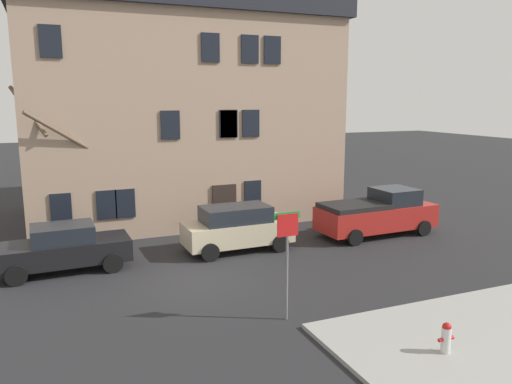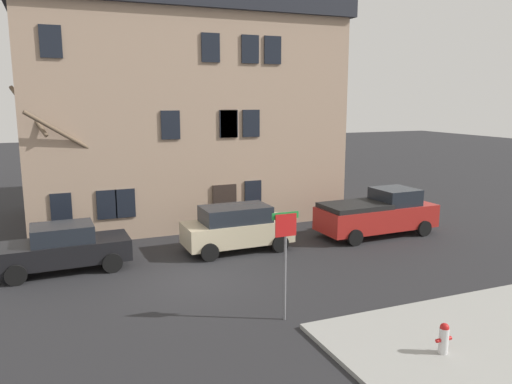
{
  "view_description": "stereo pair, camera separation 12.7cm",
  "coord_description": "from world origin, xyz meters",
  "px_view_note": "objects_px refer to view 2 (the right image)",
  "views": [
    {
      "loc": [
        -4.2,
        -15.19,
        5.89
      ],
      "look_at": [
        3.77,
        4.06,
        1.99
      ],
      "focal_mm": 35.09,
      "sensor_mm": 36.0,
      "label": 1
    },
    {
      "loc": [
        -4.08,
        -15.24,
        5.89
      ],
      "look_at": [
        3.77,
        4.06,
        1.99
      ],
      "focal_mm": 35.09,
      "sensor_mm": 36.0,
      "label": 2
    }
  ],
  "objects_px": {
    "tree_bare_mid": "(116,170)",
    "street_sign_pole": "(285,246)",
    "car_beige_wagon": "(237,227)",
    "fire_hydrant": "(444,338)",
    "building_main": "(178,99)",
    "tree_bare_far": "(313,148)",
    "car_black_sedan": "(63,248)",
    "bicycle_leaning": "(47,229)",
    "tree_bare_near": "(51,163)",
    "pickup_truck_red": "(378,213)"
  },
  "relations": [
    {
      "from": "tree_bare_mid",
      "to": "pickup_truck_red",
      "type": "relative_size",
      "value": 0.98
    },
    {
      "from": "building_main",
      "to": "tree_bare_mid",
      "type": "height_order",
      "value": "building_main"
    },
    {
      "from": "pickup_truck_red",
      "to": "bicycle_leaning",
      "type": "height_order",
      "value": "pickup_truck_red"
    },
    {
      "from": "tree_bare_mid",
      "to": "street_sign_pole",
      "type": "xyz_separation_m",
      "value": [
        2.98,
        -11.28,
        -0.7
      ]
    },
    {
      "from": "building_main",
      "to": "tree_bare_far",
      "type": "relative_size",
      "value": 2.3
    },
    {
      "from": "car_black_sedan",
      "to": "street_sign_pole",
      "type": "xyz_separation_m",
      "value": [
        5.41,
        -6.44,
        1.25
      ]
    },
    {
      "from": "tree_bare_near",
      "to": "bicycle_leaning",
      "type": "xyz_separation_m",
      "value": [
        -0.35,
        0.97,
        -2.93
      ]
    },
    {
      "from": "building_main",
      "to": "fire_hydrant",
      "type": "distance_m",
      "value": 18.06
    },
    {
      "from": "building_main",
      "to": "pickup_truck_red",
      "type": "bearing_deg",
      "value": -48.17
    },
    {
      "from": "pickup_truck_red",
      "to": "bicycle_leaning",
      "type": "bearing_deg",
      "value": 159.18
    },
    {
      "from": "bicycle_leaning",
      "to": "pickup_truck_red",
      "type": "bearing_deg",
      "value": -20.82
    },
    {
      "from": "car_beige_wagon",
      "to": "street_sign_pole",
      "type": "relative_size",
      "value": 1.43
    },
    {
      "from": "building_main",
      "to": "tree_bare_mid",
      "type": "relative_size",
      "value": 2.84
    },
    {
      "from": "pickup_truck_red",
      "to": "fire_hydrant",
      "type": "height_order",
      "value": "pickup_truck_red"
    },
    {
      "from": "tree_bare_mid",
      "to": "tree_bare_far",
      "type": "bearing_deg",
      "value": 1.03
    },
    {
      "from": "tree_bare_far",
      "to": "car_beige_wagon",
      "type": "relative_size",
      "value": 1.53
    },
    {
      "from": "tree_bare_mid",
      "to": "car_beige_wagon",
      "type": "distance_m",
      "value": 6.54
    },
    {
      "from": "car_black_sedan",
      "to": "bicycle_leaning",
      "type": "bearing_deg",
      "value": 96.62
    },
    {
      "from": "street_sign_pole",
      "to": "bicycle_leaning",
      "type": "bearing_deg",
      "value": 117.84
    },
    {
      "from": "fire_hydrant",
      "to": "car_black_sedan",
      "type": "bearing_deg",
      "value": 129.35
    },
    {
      "from": "building_main",
      "to": "car_black_sedan",
      "type": "height_order",
      "value": "building_main"
    },
    {
      "from": "tree_bare_mid",
      "to": "street_sign_pole",
      "type": "height_order",
      "value": "tree_bare_mid"
    },
    {
      "from": "building_main",
      "to": "street_sign_pole",
      "type": "bearing_deg",
      "value": -92.19
    },
    {
      "from": "tree_bare_near",
      "to": "tree_bare_mid",
      "type": "height_order",
      "value": "tree_bare_near"
    },
    {
      "from": "tree_bare_near",
      "to": "pickup_truck_red",
      "type": "xyz_separation_m",
      "value": [
        13.05,
        -4.13,
        -2.33
      ]
    },
    {
      "from": "fire_hydrant",
      "to": "pickup_truck_red",
      "type": "bearing_deg",
      "value": 62.47
    },
    {
      "from": "building_main",
      "to": "car_black_sedan",
      "type": "bearing_deg",
      "value": -128.46
    },
    {
      "from": "tree_bare_mid",
      "to": "pickup_truck_red",
      "type": "xyz_separation_m",
      "value": [
        10.41,
        -5.07,
        -1.81
      ]
    },
    {
      "from": "car_beige_wagon",
      "to": "bicycle_leaning",
      "type": "distance_m",
      "value": 8.51
    },
    {
      "from": "building_main",
      "to": "tree_bare_near",
      "type": "height_order",
      "value": "building_main"
    },
    {
      "from": "tree_bare_mid",
      "to": "car_beige_wagon",
      "type": "height_order",
      "value": "tree_bare_mid"
    },
    {
      "from": "car_beige_wagon",
      "to": "fire_hydrant",
      "type": "relative_size",
      "value": 5.83
    },
    {
      "from": "building_main",
      "to": "bicycle_leaning",
      "type": "distance_m",
      "value": 8.9
    },
    {
      "from": "car_beige_wagon",
      "to": "street_sign_pole",
      "type": "height_order",
      "value": "street_sign_pole"
    },
    {
      "from": "street_sign_pole",
      "to": "pickup_truck_red",
      "type": "bearing_deg",
      "value": 39.93
    },
    {
      "from": "pickup_truck_red",
      "to": "car_black_sedan",
      "type": "bearing_deg",
      "value": 179.01
    },
    {
      "from": "fire_hydrant",
      "to": "bicycle_leaning",
      "type": "xyz_separation_m",
      "value": [
        -8.48,
        14.53,
        -0.13
      ]
    },
    {
      "from": "tree_bare_far",
      "to": "car_black_sedan",
      "type": "bearing_deg",
      "value": -158.04
    },
    {
      "from": "fire_hydrant",
      "to": "street_sign_pole",
      "type": "bearing_deg",
      "value": 127.94
    },
    {
      "from": "tree_bare_near",
      "to": "tree_bare_far",
      "type": "height_order",
      "value": "tree_bare_near"
    },
    {
      "from": "car_beige_wagon",
      "to": "pickup_truck_red",
      "type": "relative_size",
      "value": 0.79
    },
    {
      "from": "tree_bare_mid",
      "to": "building_main",
      "type": "bearing_deg",
      "value": 36.85
    },
    {
      "from": "tree_bare_far",
      "to": "car_beige_wagon",
      "type": "bearing_deg",
      "value": -140.29
    },
    {
      "from": "tree_bare_near",
      "to": "pickup_truck_red",
      "type": "bearing_deg",
      "value": -17.56
    },
    {
      "from": "building_main",
      "to": "tree_bare_far",
      "type": "height_order",
      "value": "building_main"
    },
    {
      "from": "tree_bare_near",
      "to": "fire_hydrant",
      "type": "xyz_separation_m",
      "value": [
        8.13,
        -13.56,
        -2.8
      ]
    },
    {
      "from": "car_beige_wagon",
      "to": "pickup_truck_red",
      "type": "distance_m",
      "value": 6.47
    },
    {
      "from": "street_sign_pole",
      "to": "car_beige_wagon",
      "type": "bearing_deg",
      "value": 81.48
    },
    {
      "from": "tree_bare_mid",
      "to": "tree_bare_far",
      "type": "xyz_separation_m",
      "value": [
        10.04,
        0.18,
        0.59
      ]
    },
    {
      "from": "pickup_truck_red",
      "to": "street_sign_pole",
      "type": "xyz_separation_m",
      "value": [
        -7.42,
        -6.22,
        1.11
      ]
    }
  ]
}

